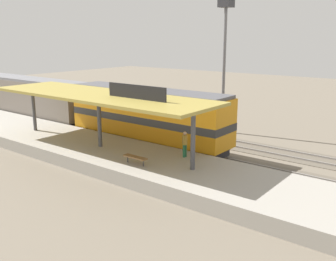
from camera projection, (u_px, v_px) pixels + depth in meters
ground_plane at (159, 140)px, 32.86m from camera, size 120.00×120.00×0.00m
track_near at (143, 144)px, 31.32m from camera, size 3.20×110.00×0.16m
track_far at (177, 133)px, 34.84m from camera, size 3.20×110.00×0.16m
platform at (101, 152)px, 27.69m from camera, size 6.00×44.00×0.90m
station_canopy at (99, 96)px, 26.67m from camera, size 5.20×18.00×4.70m
platform_bench at (135, 157)px, 23.61m from camera, size 0.44×1.70×0.50m
locomotive at (147, 116)px, 30.48m from camera, size 2.93×14.43×4.44m
passenger_carriage_single at (20, 96)px, 41.25m from camera, size 2.90×20.00×4.24m
light_mast at (225, 39)px, 33.62m from camera, size 1.10×1.10×11.70m
person_waiting at (185, 143)px, 24.95m from camera, size 0.34×0.34×1.71m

